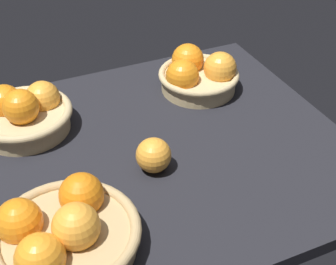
% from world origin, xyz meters
% --- Properties ---
extents(market_tray, '(0.84, 0.72, 0.03)m').
position_xyz_m(market_tray, '(0.00, 0.00, 0.01)').
color(market_tray, black).
rests_on(market_tray, ground).
extents(basket_near_left, '(0.20, 0.20, 0.10)m').
position_xyz_m(basket_near_left, '(-0.20, -0.18, 0.07)').
color(basket_near_left, tan).
rests_on(basket_near_left, market_tray).
extents(basket_far_right, '(0.25, 0.25, 0.10)m').
position_xyz_m(basket_far_right, '(0.23, 0.19, 0.07)').
color(basket_far_right, tan).
rests_on(basket_far_right, market_tray).
extents(basket_near_right, '(0.21, 0.21, 0.11)m').
position_xyz_m(basket_near_right, '(0.22, -0.18, 0.07)').
color(basket_near_right, tan).
rests_on(basket_near_right, market_tray).
extents(loose_orange_front_gap, '(0.07, 0.07, 0.07)m').
position_xyz_m(loose_orange_front_gap, '(0.02, 0.06, 0.07)').
color(loose_orange_front_gap, '#F49E33').
rests_on(loose_orange_front_gap, market_tray).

